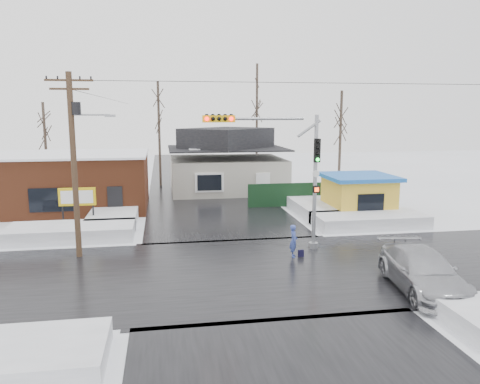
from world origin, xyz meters
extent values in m
plane|color=white|center=(0.00, 0.00, 0.00)|extent=(120.00, 120.00, 0.00)
cube|color=black|center=(0.00, 0.00, 0.01)|extent=(10.00, 120.00, 0.02)
cube|color=black|center=(0.00, 0.00, 0.01)|extent=(120.00, 10.00, 0.02)
cube|color=white|center=(-9.00, 7.00, 0.40)|extent=(7.00, 3.00, 0.80)
cube|color=white|center=(9.00, 7.00, 0.40)|extent=(7.00, 3.00, 0.80)
cube|color=white|center=(-7.00, 12.00, 0.40)|extent=(3.00, 8.00, 0.80)
cube|color=white|center=(7.00, 12.00, 0.40)|extent=(3.00, 8.00, 0.80)
cylinder|color=gray|center=(4.00, 3.00, 3.50)|extent=(0.20, 0.20, 7.00)
cylinder|color=gray|center=(4.00, 3.00, 0.15)|extent=(0.50, 0.50, 0.30)
cylinder|color=gray|center=(1.00, 3.00, 6.80)|extent=(4.60, 0.14, 0.14)
cube|color=gold|center=(-1.00, 3.00, 6.80)|extent=(1.60, 0.28, 0.35)
sphere|color=#FF0C0C|center=(-1.60, 2.84, 6.80)|extent=(0.20, 0.20, 0.20)
sphere|color=#FF0C0C|center=(-0.40, 2.84, 6.80)|extent=(0.20, 0.20, 0.20)
cube|color=black|center=(4.00, 2.80, 5.20)|extent=(0.30, 0.22, 1.20)
sphere|color=#0CE533|center=(4.00, 2.66, 4.75)|extent=(0.18, 0.18, 0.18)
cube|color=black|center=(4.00, 2.80, 3.20)|extent=(0.30, 0.20, 0.35)
cylinder|color=#382619|center=(-8.00, 3.50, 4.50)|extent=(0.28, 0.28, 9.00)
cube|color=#382619|center=(-8.00, 3.50, 8.60)|extent=(2.20, 0.10, 0.10)
cube|color=#382619|center=(-8.00, 3.50, 8.20)|extent=(1.80, 0.10, 0.10)
cylinder|color=black|center=(-7.75, 3.50, 7.30)|extent=(0.44, 0.44, 0.60)
cylinder|color=gray|center=(-7.10, 3.50, 7.00)|extent=(1.80, 0.08, 0.08)
cube|color=gray|center=(-6.20, 3.50, 6.95)|extent=(0.50, 0.22, 0.12)
cube|color=brown|center=(-11.00, 16.00, 2.00)|extent=(12.00, 8.00, 4.00)
cube|color=white|center=(-11.00, 16.00, 4.05)|extent=(12.20, 8.20, 0.15)
cube|color=black|center=(-11.00, 11.98, 1.40)|extent=(3.00, 0.08, 1.60)
cube|color=black|center=(-7.00, 11.98, 1.10)|extent=(1.00, 0.08, 2.20)
cylinder|color=black|center=(-9.90, 9.50, 0.90)|extent=(0.10, 0.10, 1.80)
cylinder|color=black|center=(-8.10, 9.50, 0.90)|extent=(0.10, 0.10, 1.80)
cube|color=gold|center=(-9.00, 9.50, 2.00)|extent=(2.20, 0.18, 1.10)
cube|color=white|center=(-9.00, 9.39, 2.00)|extent=(1.90, 0.02, 0.80)
cube|color=#ACA99B|center=(2.00, 22.00, 1.50)|extent=(10.00, 8.00, 3.00)
cube|color=black|center=(2.00, 22.00, 3.90)|extent=(10.40, 8.40, 0.12)
pyramid|color=black|center=(2.00, 22.00, 4.86)|extent=(9.00, 7.00, 1.80)
cube|color=brown|center=(5.20, 23.00, 4.90)|extent=(0.70, 0.70, 1.40)
cube|color=white|center=(0.00, 17.95, 1.40)|extent=(2.40, 0.12, 1.60)
cube|color=gold|center=(9.50, 10.00, 1.30)|extent=(4.00, 4.00, 2.60)
cube|color=#1974BF|center=(9.50, 10.00, 2.75)|extent=(4.60, 4.60, 0.25)
cube|color=black|center=(9.50, 7.97, 1.30)|extent=(1.80, 0.06, 1.20)
cube|color=black|center=(6.50, 14.00, 0.90)|extent=(8.00, 0.12, 1.80)
cylinder|color=#332821|center=(-4.00, 26.00, 5.00)|extent=(0.24, 0.24, 10.00)
cylinder|color=#332821|center=(6.00, 28.00, 6.00)|extent=(0.24, 0.24, 12.00)
cylinder|color=#332821|center=(12.00, 20.00, 4.50)|extent=(0.24, 0.24, 9.00)
cylinder|color=#332821|center=(-14.00, 24.00, 4.00)|extent=(0.24, 0.24, 8.00)
imported|color=#384A9D|center=(2.53, 1.68, 0.81)|extent=(0.51, 0.67, 1.62)
imported|color=#A5A6AC|center=(6.41, -3.49, 0.81)|extent=(2.93, 5.79, 1.61)
cube|color=black|center=(2.89, 1.60, 0.17)|extent=(0.29, 0.14, 0.35)
camera|label=1|loc=(-3.78, -19.98, 7.13)|focal=35.00mm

